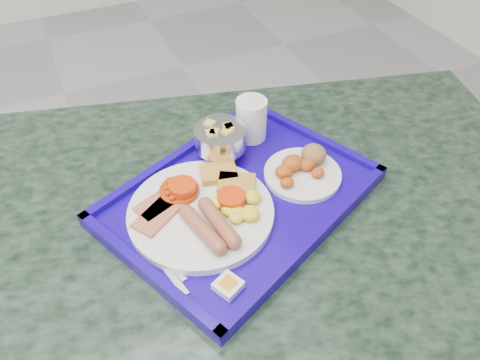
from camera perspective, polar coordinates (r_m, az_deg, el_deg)
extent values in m
cylinder|color=slate|center=(1.22, 2.43, -15.13)|extent=(0.11, 0.11, 0.68)
cube|color=black|center=(0.93, 3.09, -3.70)|extent=(1.35, 1.06, 0.04)
cube|color=#15038B|center=(0.91, 0.00, -2.18)|extent=(0.60, 0.53, 0.02)
cube|color=#15038B|center=(0.99, -7.43, 3.17)|extent=(0.45, 0.22, 0.01)
cube|color=#15038B|center=(0.84, 8.89, -7.09)|extent=(0.45, 0.22, 0.01)
cube|color=#15038B|center=(1.04, 8.69, 5.44)|extent=(0.17, 0.33, 0.01)
cube|color=#15038B|center=(0.80, -11.48, -10.56)|extent=(0.17, 0.33, 0.01)
cylinder|color=silver|center=(0.87, -4.80, -3.95)|extent=(0.27, 0.27, 0.02)
cube|color=#BE684C|center=(0.88, -9.70, -2.75)|extent=(0.10, 0.08, 0.01)
cube|color=#BE684C|center=(0.86, -10.04, -4.28)|extent=(0.10, 0.09, 0.01)
cylinder|color=#BE3607|center=(0.89, -7.40, -1.31)|extent=(0.08, 0.08, 0.01)
sphere|color=#BE3607|center=(0.88, -5.76, -1.11)|extent=(0.01, 0.01, 0.01)
sphere|color=#BE3607|center=(0.87, -8.26, -2.20)|extent=(0.01, 0.01, 0.01)
sphere|color=#BE3607|center=(0.87, -7.88, -1.98)|extent=(0.01, 0.01, 0.01)
sphere|color=#BE3607|center=(0.88, -5.65, -1.23)|extent=(0.01, 0.01, 0.01)
sphere|color=#BE3607|center=(0.90, -8.56, -0.27)|extent=(0.01, 0.01, 0.01)
sphere|color=#BE3607|center=(0.91, -8.70, -0.04)|extent=(0.01, 0.01, 0.01)
sphere|color=#BE3607|center=(0.89, -8.93, -0.98)|extent=(0.01, 0.01, 0.01)
sphere|color=#BE3607|center=(0.90, -6.22, -0.13)|extent=(0.01, 0.01, 0.01)
sphere|color=#BE3607|center=(0.89, -8.29, -0.77)|extent=(0.01, 0.01, 0.01)
sphere|color=#BE3607|center=(0.89, -7.62, -0.61)|extent=(0.01, 0.01, 0.01)
sphere|color=#BE3607|center=(0.88, -8.78, -1.60)|extent=(0.01, 0.01, 0.01)
sphere|color=#BE3607|center=(0.90, -6.64, -0.06)|extent=(0.01, 0.01, 0.01)
sphere|color=#BE3607|center=(0.88, -7.12, -1.15)|extent=(0.01, 0.01, 0.01)
cube|color=#C08630|center=(0.92, -2.61, 0.85)|extent=(0.08, 0.07, 0.01)
cube|color=#C08630|center=(0.90, -0.44, -0.46)|extent=(0.09, 0.08, 0.01)
cylinder|color=brown|center=(0.81, -4.64, -5.98)|extent=(0.05, 0.11, 0.03)
cylinder|color=brown|center=(0.82, -2.59, -5.17)|extent=(0.04, 0.11, 0.03)
ellipsoid|color=yellow|center=(0.85, -1.34, -3.63)|extent=(0.03, 0.03, 0.02)
ellipsoid|color=yellow|center=(0.85, -0.78, -3.66)|extent=(0.03, 0.03, 0.02)
ellipsoid|color=yellow|center=(0.84, -0.45, -3.80)|extent=(0.03, 0.03, 0.02)
ellipsoid|color=yellow|center=(0.84, 1.21, -4.08)|extent=(0.04, 0.04, 0.02)
ellipsoid|color=yellow|center=(0.86, -2.72, -2.76)|extent=(0.03, 0.03, 0.02)
ellipsoid|color=yellow|center=(0.83, -0.47, -4.59)|extent=(0.03, 0.03, 0.02)
ellipsoid|color=yellow|center=(0.87, 1.51, -2.08)|extent=(0.03, 0.03, 0.02)
ellipsoid|color=yellow|center=(0.85, -1.00, -3.51)|extent=(0.03, 0.03, 0.02)
cylinder|color=#B72504|center=(0.88, -7.04, -0.84)|extent=(0.05, 0.05, 0.02)
cylinder|color=#B72504|center=(0.86, -1.09, -2.22)|extent=(0.05, 0.05, 0.02)
cylinder|color=silver|center=(0.95, 7.62, 0.69)|extent=(0.16, 0.16, 0.01)
ellipsoid|color=#A54713|center=(0.93, 9.45, 0.86)|extent=(0.03, 0.02, 0.02)
ellipsoid|color=#A54713|center=(0.94, 8.21, 1.92)|extent=(0.04, 0.03, 0.03)
ellipsoid|color=#A54713|center=(0.94, 6.47, 2.09)|extent=(0.05, 0.04, 0.03)
ellipsoid|color=#A54713|center=(0.92, 5.38, 1.05)|extent=(0.04, 0.03, 0.03)
ellipsoid|color=#A54713|center=(0.90, 5.75, -0.33)|extent=(0.03, 0.02, 0.02)
ellipsoid|color=olive|center=(0.96, 8.98, 3.12)|extent=(0.05, 0.05, 0.04)
cylinder|color=silver|center=(0.99, -2.31, 3.08)|extent=(0.07, 0.07, 0.01)
cylinder|color=silver|center=(0.98, -2.34, 3.73)|extent=(0.02, 0.02, 0.02)
cylinder|color=silver|center=(0.96, -2.39, 5.21)|extent=(0.11, 0.11, 0.04)
cube|color=gold|center=(0.94, -3.14, 5.63)|extent=(0.03, 0.03, 0.02)
cube|color=gold|center=(0.94, -1.56, 5.73)|extent=(0.03, 0.02, 0.02)
cube|color=gold|center=(0.94, -3.61, 5.52)|extent=(0.02, 0.02, 0.02)
cube|color=gold|center=(0.95, -1.47, 6.37)|extent=(0.02, 0.02, 0.02)
cube|color=gold|center=(0.96, -3.72, 6.72)|extent=(0.03, 0.03, 0.02)
cube|color=gold|center=(0.95, -1.33, 6.30)|extent=(0.02, 0.02, 0.02)
cylinder|color=white|center=(1.01, 1.38, 7.42)|extent=(0.07, 0.07, 0.09)
cylinder|color=#CC640B|center=(0.99, 1.42, 9.37)|extent=(0.06, 0.06, 0.01)
cube|color=silver|center=(0.82, -9.41, -9.27)|extent=(0.05, 0.12, 0.00)
ellipsoid|color=silver|center=(0.87, -9.32, -4.81)|extent=(0.04, 0.05, 0.01)
cube|color=silver|center=(0.81, -9.73, -9.71)|extent=(0.05, 0.16, 0.00)
cube|color=white|center=(0.77, -1.45, -12.73)|extent=(0.05, 0.05, 0.01)
cube|color=orange|center=(0.76, -1.46, -12.41)|extent=(0.03, 0.03, 0.00)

